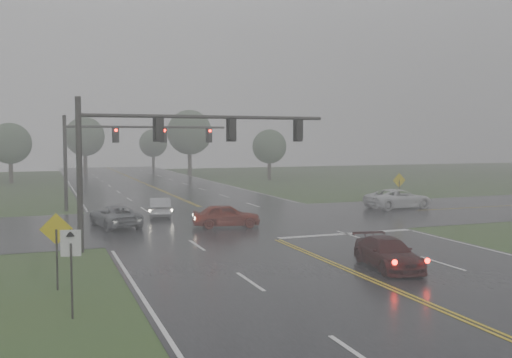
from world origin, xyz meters
name	(u,v)px	position (x,y,z in m)	size (l,w,h in m)	color
ground	(450,314)	(0.00, 0.00, 0.00)	(180.00, 180.00, 0.00)	#374F22
main_road	(241,225)	(0.00, 20.00, 0.00)	(18.00, 160.00, 0.02)	black
cross_street	(231,221)	(0.00, 22.00, 0.00)	(120.00, 14.00, 0.02)	black
stop_bar	(346,234)	(4.50, 14.40, 0.00)	(8.50, 0.50, 0.01)	silver
sedan_maroon	(388,269)	(1.76, 6.08, 0.00)	(1.78, 4.39, 1.27)	black
sedan_red	(226,227)	(-1.20, 19.35, 0.00)	(1.70, 4.23, 1.44)	maroon
sedan_silver	(160,217)	(-4.12, 25.68, 0.00)	(1.42, 4.06, 1.34)	#A8AAB0
car_grey	(115,227)	(-7.68, 21.95, 0.00)	(2.22, 4.82, 1.34)	slate
pickup_white	(398,208)	(14.50, 23.73, 0.00)	(2.54, 5.51, 1.53)	white
signal_gantry_near	(161,144)	(-6.22, 14.29, 5.27)	(13.04, 0.33, 7.52)	black
signal_gantry_far	(118,144)	(-6.27, 31.37, 5.13)	(12.80, 0.37, 7.31)	black
sign_diamond_west	(56,238)	(-11.46, 7.40, 1.90)	(1.16, 0.23, 2.82)	black
sign_arrow_white	(71,257)	(-11.12, 3.73, 1.91)	(0.60, 0.16, 2.74)	black
sign_diamond_east	(399,184)	(14.73, 24.00, 1.89)	(1.17, 0.10, 2.81)	black
tree_nw_a	(10,143)	(-15.49, 62.80, 4.95)	(5.13, 5.13, 7.54)	#372D24
tree_ne_a	(190,132)	(9.00, 69.42, 6.49)	(6.73, 6.73, 9.88)	#372D24
tree_n_mid	(85,137)	(-5.46, 78.48, 5.88)	(6.10, 6.10, 8.96)	#372D24
tree_e_near	(269,147)	(17.05, 57.33, 4.48)	(4.65, 4.65, 6.83)	#372D24
tree_n_far	(153,143)	(6.66, 86.50, 4.77)	(4.95, 4.95, 7.26)	#372D24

